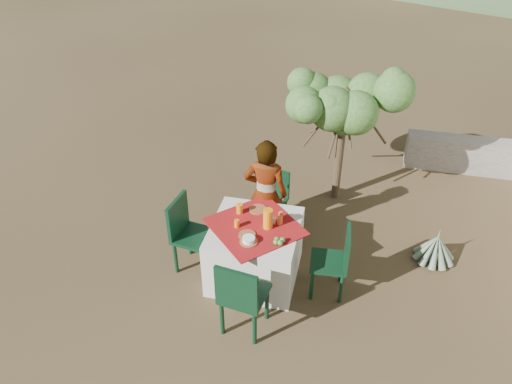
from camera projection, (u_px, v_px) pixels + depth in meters
The scene contains 21 objects.
ground at pixel (214, 282), 6.09m from camera, with size 160.00×160.00×0.00m, color #372919.
table at pixel (255, 251), 5.99m from camera, with size 1.30×1.30×0.76m.
chair_far at pixel (273, 196), 6.79m from camera, with size 0.45×0.45×0.83m.
chair_near at pixel (241, 295), 5.16m from camera, with size 0.52×0.52×1.00m.
chair_left at pixel (188, 231), 6.04m from camera, with size 0.51×0.51×0.98m.
chair_right at pixel (336, 259), 5.69m from camera, with size 0.44×0.44×0.90m.
person at pixel (266, 194), 6.28m from camera, with size 0.56×0.37×1.54m, color #8C6651.
shrub_tree at pixel (349, 109), 6.81m from camera, with size 1.53×1.50×1.80m.
agave at pixel (435, 248), 6.32m from camera, with size 0.52×0.52×0.56m.
stone_wall at pixel (490, 157), 7.99m from camera, with size 2.60×0.35×0.55m, color gray.
plate_far at pixel (258, 209), 6.03m from camera, with size 0.22×0.22×0.01m, color brown.
plate_near at pixel (247, 235), 5.63m from camera, with size 0.20×0.20×0.01m, color brown.
glass_far at pixel (240, 209), 5.95m from camera, with size 0.08×0.08×0.12m, color orange.
glass_near at pixel (237, 223), 5.74m from camera, with size 0.06×0.06×0.10m, color orange.
juice_pitcher at pixel (268, 219), 5.69m from camera, with size 0.11×0.11×0.25m, color orange.
bowl_plate at pixel (249, 242), 5.54m from camera, with size 0.21×0.21×0.01m, color brown.
white_bowl at pixel (249, 239), 5.52m from camera, with size 0.14×0.14×0.05m, color white.
jar_left at pixel (280, 221), 5.78m from camera, with size 0.06×0.06×0.10m, color orange.
jar_right at pixel (281, 215), 5.87m from camera, with size 0.05×0.05×0.09m, color orange.
napkin_holder at pixel (273, 220), 5.79m from camera, with size 0.06×0.03×0.08m, color white.
fruit_cluster at pixel (279, 241), 5.51m from camera, with size 0.13×0.12×0.06m.
Camera 1 is at (1.48, -4.14, 4.38)m, focal length 35.00 mm.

